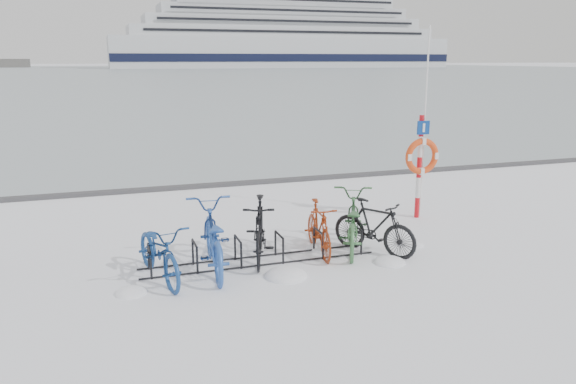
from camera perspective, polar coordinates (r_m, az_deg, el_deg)
The scene contains 13 objects.
ground at distance 9.60m, azimuth -2.96°, elevation -7.07°, with size 900.00×900.00×0.00m, color white.
ice_sheet at distance 163.73m, azimuth -17.94°, elevation 11.54°, with size 400.00×298.00×0.02m, color #A7B4BC.
quay_edge at distance 15.13m, azimuth -8.95°, elevation 0.60°, with size 400.00×0.25×0.10m, color #3F3F42.
bike_rack at distance 9.54m, azimuth -2.97°, elevation -6.06°, with size 4.00×0.48×0.46m.
lifebuoy_station at distance 12.17m, azimuth 13.41°, elevation 3.53°, with size 0.77×0.22×4.02m.
cruise_ferry at distance 233.55m, azimuth -0.62°, elevation 15.51°, with size 136.09×25.67×44.71m.
bike_0 at distance 8.96m, azimuth -12.96°, elevation -5.64°, with size 0.64×1.84×0.96m, color navy.
bike_1 at distance 9.19m, azimuth -7.68°, elevation -4.42°, with size 0.75×2.14×1.12m, color #2A55A8.
bike_2 at distance 9.58m, azimuth -2.90°, elevation -3.66°, with size 0.51×1.81×1.09m, color black.
bike_3 at distance 9.90m, azimuth 3.15°, elevation -3.52°, with size 0.45×1.59×0.95m, color maroon.
bike_4 at distance 10.17m, azimuth 6.53°, elevation -2.80°, with size 0.71×2.03×1.07m, color #37693A.
bike_5 at distance 10.03m, azimuth 8.76°, elevation -3.34°, with size 0.46×1.64×0.99m, color black.
snow_drifts at distance 9.34m, azimuth 0.70°, elevation -7.65°, with size 5.50×1.79×0.24m.
Camera 1 is at (-2.37, -8.68, 3.34)m, focal length 35.00 mm.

